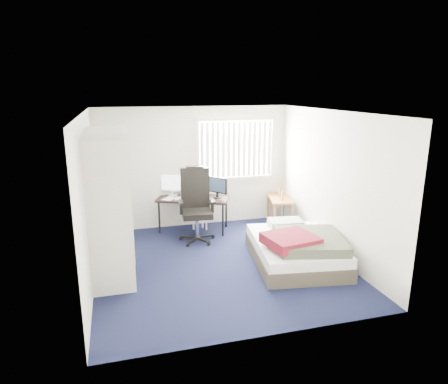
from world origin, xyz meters
TOP-DOWN VIEW (x-y plane):
  - ground at (0.00, 0.00)m, footprint 4.20×4.20m
  - room_shell at (0.00, 0.00)m, footprint 4.20×4.20m
  - window_assembly at (0.90, 2.04)m, footprint 1.72×0.09m
  - closet at (-1.67, 0.27)m, footprint 0.64×1.84m
  - desk at (-0.09, 1.75)m, footprint 1.56×1.15m
  - office_chair at (-0.15, 1.21)m, footprint 0.72×0.72m
  - footstool at (0.03, 1.71)m, footprint 0.35×0.31m
  - nightstand at (1.75, 1.59)m, footprint 0.61×0.94m
  - bed at (1.25, -0.30)m, footprint 1.61×2.00m
  - pine_box at (-1.65, -0.26)m, footprint 0.39×0.29m

SIDE VIEW (x-z plane):
  - ground at x=0.00m, z-range 0.00..0.00m
  - pine_box at x=-1.65m, z-range 0.00..0.29m
  - footstool at x=0.03m, z-range 0.06..0.31m
  - bed at x=1.25m, z-range -0.04..0.57m
  - nightstand at x=1.75m, z-range 0.14..0.92m
  - office_chair at x=-0.15m, z-range -0.16..1.25m
  - desk at x=-0.09m, z-range 0.16..1.31m
  - closet at x=-1.67m, z-range 0.24..2.46m
  - room_shell at x=0.00m, z-range -0.59..3.61m
  - window_assembly at x=0.90m, z-range 0.94..2.26m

